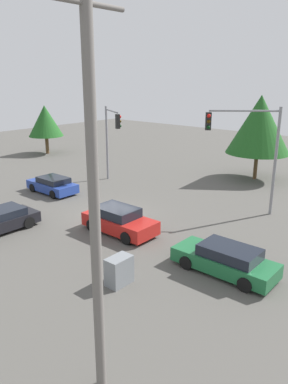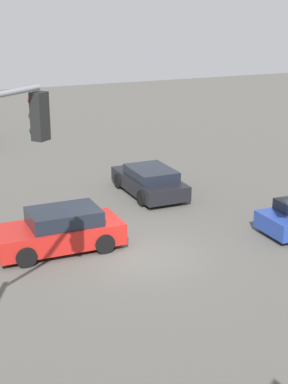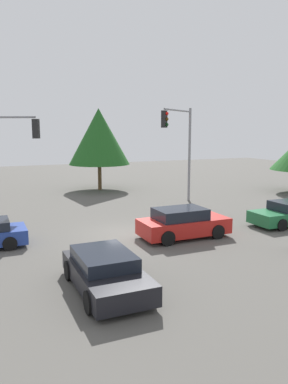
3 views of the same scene
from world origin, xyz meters
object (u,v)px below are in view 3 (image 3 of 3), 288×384
Objects in this scene: sedan_dark at (105,272)px; traffic_signal_main at (181,138)px; traffic_signal_cross at (3,148)px; sedan_red at (183,223)px.

traffic_signal_main is at bearing -128.47° from sedan_dark.
sedan_dark is at bearing 14.66° from traffic_signal_main.
sedan_dark is 11.95m from traffic_signal_cross.
traffic_signal_main is 1.10× the size of traffic_signal_cross.
traffic_signal_cross is (-6.94, -7.57, 3.46)m from sedan_red.
traffic_signal_cross is at bearing -132.51° from sedan_red.
traffic_signal_main is at bearing 31.30° from traffic_signal_cross.
sedan_red is at bearing -13.16° from traffic_signal_cross.
traffic_signal_main is (-11.56, 9.19, 3.98)m from sedan_dark.
sedan_red is 1.01× the size of sedan_dark.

